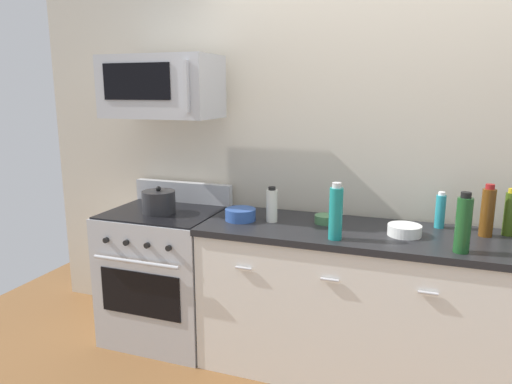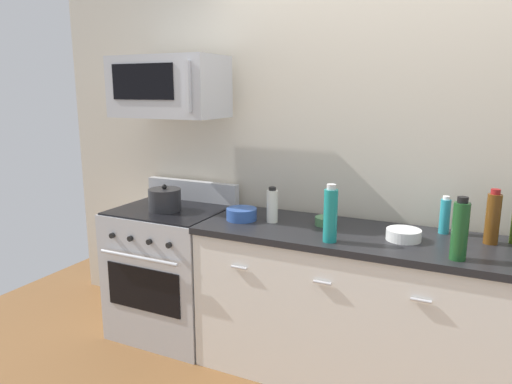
# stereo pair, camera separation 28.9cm
# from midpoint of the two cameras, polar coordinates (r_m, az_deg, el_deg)

# --- Properties ---
(ground_plane) EXTENTS (6.33, 6.33, 0.00)m
(ground_plane) POSITION_cam_midpoint_polar(r_m,az_deg,el_deg) (3.18, 11.71, -20.96)
(ground_plane) COLOR brown
(back_wall) EXTENTS (5.28, 0.10, 2.70)m
(back_wall) POSITION_cam_midpoint_polar(r_m,az_deg,el_deg) (3.10, 13.88, 4.87)
(back_wall) COLOR beige
(back_wall) RESTS_ON ground_plane
(counter_unit) EXTENTS (2.19, 0.66, 0.92)m
(counter_unit) POSITION_cam_midpoint_polar(r_m,az_deg,el_deg) (2.96, 12.10, -13.47)
(counter_unit) COLOR silver
(counter_unit) RESTS_ON ground_plane
(range_oven) EXTENTS (0.76, 0.69, 1.07)m
(range_oven) POSITION_cam_midpoint_polar(r_m,az_deg,el_deg) (3.44, -13.26, -9.60)
(range_oven) COLOR #B7BABF
(range_oven) RESTS_ON ground_plane
(microwave) EXTENTS (0.74, 0.44, 0.40)m
(microwave) POSITION_cam_midpoint_polar(r_m,az_deg,el_deg) (3.23, -13.95, 12.27)
(microwave) COLOR #B7BABF
(bottle_wine_amber) EXTENTS (0.07, 0.07, 0.30)m
(bottle_wine_amber) POSITION_cam_midpoint_polar(r_m,az_deg,el_deg) (2.87, 23.75, -2.25)
(bottle_wine_amber) COLOR #59330F
(bottle_wine_amber) RESTS_ON countertop_slab
(bottle_olive_oil) EXTENTS (0.06, 0.06, 0.27)m
(bottle_olive_oil) POSITION_cam_midpoint_polar(r_m,az_deg,el_deg) (2.94, 25.99, -2.37)
(bottle_olive_oil) COLOR #385114
(bottle_olive_oil) RESTS_ON countertop_slab
(bottle_sparkling_teal) EXTENTS (0.08, 0.08, 0.32)m
(bottle_sparkling_teal) POSITION_cam_midpoint_polar(r_m,az_deg,el_deg) (2.59, 6.53, -2.54)
(bottle_sparkling_teal) COLOR #197F7A
(bottle_sparkling_teal) RESTS_ON countertop_slab
(bottle_vinegar_white) EXTENTS (0.07, 0.07, 0.22)m
(bottle_vinegar_white) POSITION_cam_midpoint_polar(r_m,az_deg,el_deg) (2.93, -0.88, -1.64)
(bottle_vinegar_white) COLOR silver
(bottle_vinegar_white) RESTS_ON countertop_slab
(bottle_dish_soap) EXTENTS (0.06, 0.06, 0.22)m
(bottle_dish_soap) POSITION_cam_midpoint_polar(r_m,az_deg,el_deg) (2.96, 18.90, -2.21)
(bottle_dish_soap) COLOR teal
(bottle_dish_soap) RESTS_ON countertop_slab
(bottle_wine_green) EXTENTS (0.08, 0.08, 0.31)m
(bottle_wine_green) POSITION_cam_midpoint_polar(r_m,az_deg,el_deg) (2.53, 20.92, -3.71)
(bottle_wine_green) COLOR #19471E
(bottle_wine_green) RESTS_ON countertop_slab
(bowl_blue_mixing) EXTENTS (0.19, 0.19, 0.07)m
(bowl_blue_mixing) POSITION_cam_midpoint_polar(r_m,az_deg,el_deg) (2.99, -4.67, -2.72)
(bowl_blue_mixing) COLOR #2D519E
(bowl_blue_mixing) RESTS_ON countertop_slab
(bowl_green_glaze) EXTENTS (0.13, 0.13, 0.05)m
(bowl_green_glaze) POSITION_cam_midpoint_polar(r_m,az_deg,el_deg) (2.93, 5.64, -3.30)
(bowl_green_glaze) COLOR #477A4C
(bowl_green_glaze) RESTS_ON countertop_slab
(bowl_white_ceramic) EXTENTS (0.19, 0.19, 0.06)m
(bowl_white_ceramic) POSITION_cam_midpoint_polar(r_m,az_deg,el_deg) (2.76, 14.75, -4.50)
(bowl_white_ceramic) COLOR white
(bowl_white_ceramic) RESTS_ON countertop_slab
(stockpot) EXTENTS (0.22, 0.22, 0.18)m
(stockpot) POSITION_cam_midpoint_polar(r_m,az_deg,el_deg) (3.24, -14.23, -1.20)
(stockpot) COLOR #262628
(stockpot) RESTS_ON range_oven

